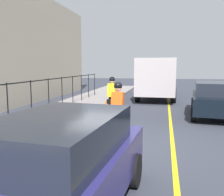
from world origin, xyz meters
TOP-DOWN VIEW (x-y plane):
  - ground_plane at (0.00, 0.00)m, footprint 80.00×80.00m
  - lane_line_centre at (0.00, -1.60)m, footprint 36.00×0.12m
  - sidewalk at (0.00, 3.40)m, footprint 40.00×3.20m
  - iron_fence at (1.00, 3.80)m, footprint 19.51×0.04m
  - cyclist_lead at (3.89, 1.01)m, footprint 1.71×0.38m
  - cyclist_follow at (0.35, 0.07)m, footprint 1.71×0.38m
  - patrol_sedan at (4.91, -3.53)m, footprint 4.56×2.28m
  - parked_sedan_rear at (-3.91, 0.17)m, footprint 4.53×2.20m
  - box_truck_background at (10.67, -0.78)m, footprint 6.74×2.60m
  - traffic_cone_near at (5.51, 1.69)m, footprint 0.36×0.36m

SIDE VIEW (x-z plane):
  - ground_plane at x=0.00m, z-range 0.00..0.00m
  - lane_line_centre at x=0.00m, z-range 0.00..0.01m
  - sidewalk at x=0.00m, z-range 0.00..0.15m
  - traffic_cone_near at x=5.51m, z-range 0.00..0.50m
  - patrol_sedan at x=4.91m, z-range 0.03..1.61m
  - parked_sedan_rear at x=-3.91m, z-range 0.03..1.61m
  - cyclist_lead at x=3.89m, z-range 0.00..1.82m
  - cyclist_follow at x=0.35m, z-range 0.00..1.82m
  - iron_fence at x=1.00m, z-range 0.50..2.10m
  - box_truck_background at x=10.67m, z-range 0.16..2.94m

